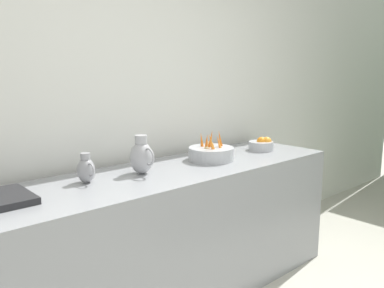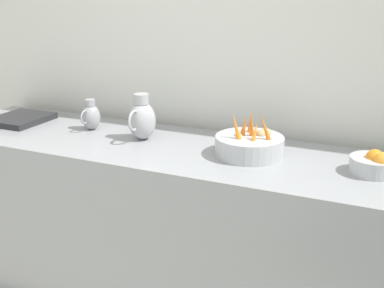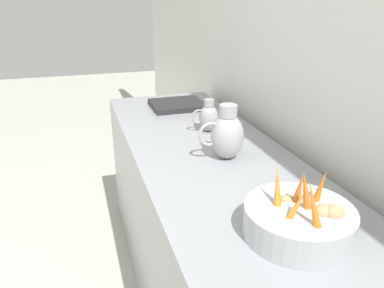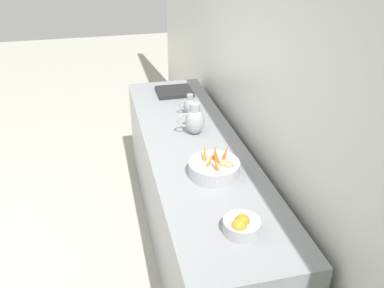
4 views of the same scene
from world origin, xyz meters
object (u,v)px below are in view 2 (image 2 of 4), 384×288
metal_pitcher_tall (142,119)px  metal_pitcher_short (91,116)px  orange_bowl (374,164)px  vegetable_colander (250,145)px

metal_pitcher_tall → metal_pitcher_short: size_ratio=1.40×
orange_bowl → metal_pitcher_short: 1.57m
vegetable_colander → metal_pitcher_tall: bearing=-91.3°
vegetable_colander → orange_bowl: (0.02, 0.58, -0.01)m
vegetable_colander → metal_pitcher_short: bearing=-93.5°
orange_bowl → metal_pitcher_tall: bearing=-91.4°
orange_bowl → metal_pitcher_tall: 1.20m
orange_bowl → metal_pitcher_tall: metal_pitcher_tall is taller
vegetable_colander → orange_bowl: vegetable_colander is taller
orange_bowl → metal_pitcher_short: bearing=-92.8°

